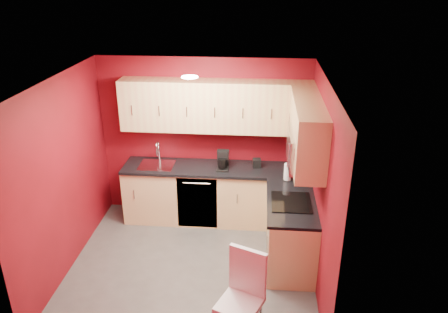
# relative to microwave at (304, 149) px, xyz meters

# --- Properties ---
(floor) EXTENTS (3.20, 3.20, 0.00)m
(floor) POSITION_rel_microwave_xyz_m (-1.39, -0.20, -1.66)
(floor) COLOR #4D4B48
(floor) RESTS_ON ground
(ceiling) EXTENTS (3.20, 3.20, 0.00)m
(ceiling) POSITION_rel_microwave_xyz_m (-1.39, -0.20, 0.84)
(ceiling) COLOR white
(ceiling) RESTS_ON wall_back
(wall_back) EXTENTS (3.20, 0.00, 3.20)m
(wall_back) POSITION_rel_microwave_xyz_m (-1.39, 1.30, -0.41)
(wall_back) COLOR maroon
(wall_back) RESTS_ON floor
(wall_front) EXTENTS (3.20, 0.00, 3.20)m
(wall_front) POSITION_rel_microwave_xyz_m (-1.39, -1.70, -0.41)
(wall_front) COLOR maroon
(wall_front) RESTS_ON floor
(wall_left) EXTENTS (0.00, 3.00, 3.00)m
(wall_left) POSITION_rel_microwave_xyz_m (-2.99, -0.20, -0.41)
(wall_left) COLOR maroon
(wall_left) RESTS_ON floor
(wall_right) EXTENTS (0.00, 3.00, 3.00)m
(wall_right) POSITION_rel_microwave_xyz_m (0.21, -0.20, -0.41)
(wall_right) COLOR maroon
(wall_right) RESTS_ON floor
(base_cabinets_back) EXTENTS (2.80, 0.60, 0.87)m
(base_cabinets_back) POSITION_rel_microwave_xyz_m (-1.19, 1.00, -1.22)
(base_cabinets_back) COLOR #E8C384
(base_cabinets_back) RESTS_ON floor
(base_cabinets_right) EXTENTS (0.60, 1.30, 0.87)m
(base_cabinets_right) POSITION_rel_microwave_xyz_m (-0.09, 0.05, -1.22)
(base_cabinets_right) COLOR #E8C384
(base_cabinets_right) RESTS_ON floor
(countertop_back) EXTENTS (2.80, 0.63, 0.04)m
(countertop_back) POSITION_rel_microwave_xyz_m (-1.19, 0.99, -0.77)
(countertop_back) COLOR black
(countertop_back) RESTS_ON base_cabinets_back
(countertop_right) EXTENTS (0.63, 1.27, 0.04)m
(countertop_right) POSITION_rel_microwave_xyz_m (-0.11, 0.04, -0.77)
(countertop_right) COLOR black
(countertop_right) RESTS_ON base_cabinets_right
(upper_cabinets_back) EXTENTS (2.80, 0.35, 0.75)m
(upper_cabinets_back) POSITION_rel_microwave_xyz_m (-1.19, 1.13, 0.17)
(upper_cabinets_back) COLOR #D3B777
(upper_cabinets_back) RESTS_ON wall_back
(upper_cabinets_right) EXTENTS (0.35, 1.55, 0.75)m
(upper_cabinets_right) POSITION_rel_microwave_xyz_m (0.03, 0.24, 0.23)
(upper_cabinets_right) COLOR #D3B777
(upper_cabinets_right) RESTS_ON wall_right
(microwave) EXTENTS (0.42, 0.76, 0.42)m
(microwave) POSITION_rel_microwave_xyz_m (0.00, 0.00, 0.00)
(microwave) COLOR silver
(microwave) RESTS_ON upper_cabinets_right
(cooktop) EXTENTS (0.50, 0.55, 0.01)m
(cooktop) POSITION_rel_microwave_xyz_m (-0.11, 0.00, -0.74)
(cooktop) COLOR black
(cooktop) RESTS_ON countertop_right
(sink) EXTENTS (0.52, 0.42, 0.35)m
(sink) POSITION_rel_microwave_xyz_m (-2.09, 1.00, -0.72)
(sink) COLOR silver
(sink) RESTS_ON countertop_back
(dishwasher_front) EXTENTS (0.60, 0.02, 0.82)m
(dishwasher_front) POSITION_rel_microwave_xyz_m (-1.44, 0.71, -1.22)
(dishwasher_front) COLOR black
(dishwasher_front) RESTS_ON base_cabinets_back
(downlight) EXTENTS (0.20, 0.20, 0.01)m
(downlight) POSITION_rel_microwave_xyz_m (-1.39, 0.10, 0.82)
(downlight) COLOR white
(downlight) RESTS_ON ceiling
(coffee_maker) EXTENTS (0.18, 0.23, 0.29)m
(coffee_maker) POSITION_rel_microwave_xyz_m (-1.08, 0.92, -0.61)
(coffee_maker) COLOR black
(coffee_maker) RESTS_ON countertop_back
(napkin_holder) EXTENTS (0.13, 0.13, 0.13)m
(napkin_holder) POSITION_rel_microwave_xyz_m (-0.57, 1.06, -0.69)
(napkin_holder) COLOR black
(napkin_holder) RESTS_ON countertop_back
(paper_towel) EXTENTS (0.16, 0.16, 0.25)m
(paper_towel) POSITION_rel_microwave_xyz_m (-0.14, 0.65, -0.63)
(paper_towel) COLOR silver
(paper_towel) RESTS_ON countertop_right
(dining_chair) EXTENTS (0.55, 0.56, 1.03)m
(dining_chair) POSITION_rel_microwave_xyz_m (-0.69, -1.40, -1.15)
(dining_chair) COLOR white
(dining_chair) RESTS_ON floor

